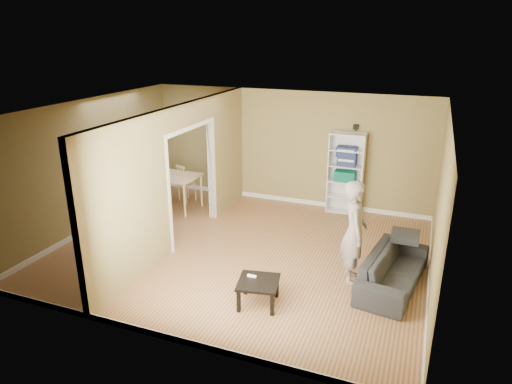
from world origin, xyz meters
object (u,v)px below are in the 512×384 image
Objects in this scene: chair_left at (146,186)px; chair_far at (187,183)px; sofa at (394,265)px; bookshelf at (346,173)px; coffee_table at (258,284)px; dining_table at (170,178)px; person at (355,224)px; chair_near at (160,199)px.

chair_far reaches higher than chair_left.
bookshelf reaches higher than sofa.
chair_left reaches higher than coffee_table.
person is at bearing -21.68° from dining_table.
person is at bearing 45.89° from coffee_table.
bookshelf is (-1.32, 2.86, 0.53)m from sofa.
person is 4.73m from dining_table.
person reaches higher than coffee_table.
chair_left is at bearing 56.88° from chair_far.
coffee_table is at bearing -96.53° from bookshelf.
person is 1.59× the size of dining_table.
chair_near reaches higher than sofa.
sofa is at bearing -25.55° from chair_near.
person is 1.11× the size of bookshelf.
dining_table is at bearing 102.96° from chair_far.
person reaches higher than chair_left.
chair_near is (-3.15, 2.33, 0.11)m from coffee_table.
bookshelf is 3.90m from dining_table.
chair_near is (0.08, -0.60, -0.27)m from dining_table.
sofa is 5.40m from chair_far.
sofa reaches higher than coffee_table.
sofa is 3.20m from bookshelf.
chair_left reaches higher than dining_table.
sofa is at bearing -18.31° from dining_table.
chair_near reaches higher than dining_table.
person is 3.42× the size of coffee_table.
chair_far is (-3.14, 3.48, 0.12)m from coffee_table.
chair_far is (-4.93, 2.21, 0.08)m from sofa.
bookshelf is 3.69m from chair_far.
dining_table is 1.43× the size of chair_left.
dining_table is (-3.70, -1.20, -0.19)m from bookshelf.
bookshelf reaches higher than chair_left.
dining_table is at bearing 88.79° from chair_left.
chair_left is at bearing 82.33° from sofa.
chair_far reaches higher than sofa.
bookshelf is 2.04× the size of chair_near.
person reaches higher than sofa.
bookshelf reaches higher than chair_near.
chair_left is at bearing 142.96° from coffee_table.
sofa is 5.95m from chair_left.
person reaches higher than chair_far.
bookshelf is 4.57m from chair_left.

